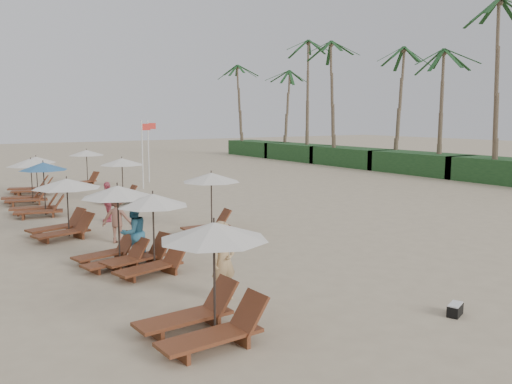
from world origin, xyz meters
TOP-DOWN VIEW (x-y plane):
  - ground at (0.00, 0.00)m, footprint 160.00×160.00m
  - shrub_hedge at (22.00, 14.50)m, footprint 3.20×53.00m
  - palm_row at (21.91, 15.40)m, footprint 7.00×52.00m
  - lounger_station_0 at (-6.12, -3.91)m, footprint 2.62×2.18m
  - lounger_station_1 at (-5.33, 1.12)m, footprint 2.50×2.28m
  - lounger_station_2 at (-5.92, 2.24)m, footprint 2.41×2.10m
  - lounger_station_3 at (-6.25, 6.92)m, footprint 2.72×2.43m
  - lounger_station_4 at (-6.08, 11.88)m, footprint 2.56×2.32m
  - lounger_station_5 at (-5.89, 15.62)m, footprint 2.66×2.33m
  - lounger_station_6 at (-5.05, 18.97)m, footprint 2.69×2.54m
  - inland_station_0 at (-1.31, 4.86)m, footprint 2.57×2.24m
  - inland_station_1 at (-1.78, 13.64)m, footprint 2.59×2.24m
  - inland_station_2 at (-1.40, 21.47)m, footprint 2.61×2.24m
  - beachgoer_near at (-4.65, -2.13)m, footprint 0.74×0.53m
  - beachgoer_mid_a at (-5.28, 2.20)m, footprint 1.05×0.93m
  - beachgoer_mid_b at (-4.85, 4.96)m, footprint 1.27×1.18m
  - beachgoer_far_a at (-3.95, 8.87)m, footprint 0.43×0.99m
  - duffel_bag at (-0.89, -5.82)m, footprint 0.54×0.41m
  - flag_pole_near at (1.08, 17.80)m, footprint 0.60×0.08m
  - flag_pole_far at (2.59, 20.60)m, footprint 0.59×0.08m

SIDE VIEW (x-z plane):
  - ground at x=0.00m, z-range 0.00..0.00m
  - duffel_bag at x=-0.89m, z-range 0.00..0.27m
  - shrub_hedge at x=22.00m, z-range 0.00..1.60m
  - beachgoer_far_a at x=-3.95m, z-range 0.00..1.67m
  - beachgoer_mid_b at x=-4.85m, z-range 0.00..1.72m
  - beachgoer_mid_a at x=-5.28m, z-range 0.00..1.82m
  - beachgoer_near at x=-4.65m, z-range 0.00..1.91m
  - lounger_station_6 at x=-5.05m, z-range -0.07..2.04m
  - lounger_station_1 at x=-5.33m, z-range -0.08..2.12m
  - lounger_station_4 at x=-6.08m, z-range -0.11..2.24m
  - lounger_station_0 at x=-6.12m, z-range -0.08..2.24m
  - lounger_station_3 at x=-6.25m, z-range 0.06..2.18m
  - lounger_station_5 at x=-5.89m, z-range 0.01..2.24m
  - lounger_station_2 at x=-5.92m, z-range 0.02..2.38m
  - inland_station_1 at x=-1.78m, z-range 0.33..2.55m
  - inland_station_2 at x=-1.40m, z-range 0.33..2.56m
  - inland_station_0 at x=-1.31m, z-range 0.34..2.56m
  - flag_pole_far at x=2.59m, z-range 0.24..4.35m
  - flag_pole_near at x=1.08m, z-range 0.24..4.35m
  - palm_row at x=21.91m, z-range 3.76..16.06m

